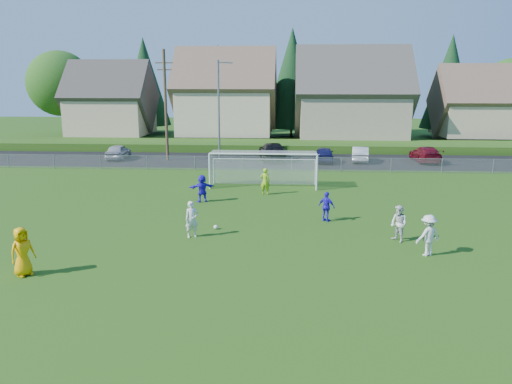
{
  "coord_description": "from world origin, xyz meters",
  "views": [
    {
      "loc": [
        1.75,
        -18.27,
        7.36
      ],
      "look_at": [
        0.0,
        8.0,
        1.4
      ],
      "focal_mm": 35.0,
      "sensor_mm": 36.0,
      "label": 1
    }
  ],
  "objects_px": {
    "player_white_c": "(428,235)",
    "player_white_b": "(399,224)",
    "car_e": "(324,154)",
    "car_g": "(426,154)",
    "player_blue_a": "(327,207)",
    "car_f": "(360,154)",
    "player_blue_b": "(202,188)",
    "soccer_ball": "(216,227)",
    "goalkeeper": "(265,181)",
    "player_white_a": "(192,219)",
    "car_a": "(118,152)",
    "referee": "(22,252)",
    "car_d": "(273,151)",
    "soccer_goal": "(264,163)"
  },
  "relations": [
    {
      "from": "player_white_a",
      "to": "player_blue_b",
      "type": "distance_m",
      "value": 7.03
    },
    {
      "from": "referee",
      "to": "car_a",
      "type": "distance_m",
      "value": 29.04
    },
    {
      "from": "player_white_a",
      "to": "player_white_b",
      "type": "xyz_separation_m",
      "value": [
        9.66,
        -0.04,
        -0.02
      ]
    },
    {
      "from": "soccer_ball",
      "to": "goalkeeper",
      "type": "relative_size",
      "value": 0.13
    },
    {
      "from": "player_white_b",
      "to": "car_d",
      "type": "relative_size",
      "value": 0.31
    },
    {
      "from": "car_e",
      "to": "car_g",
      "type": "bearing_deg",
      "value": -174.24
    },
    {
      "from": "car_g",
      "to": "goalkeeper",
      "type": "bearing_deg",
      "value": 44.12
    },
    {
      "from": "car_e",
      "to": "player_white_c",
      "type": "bearing_deg",
      "value": 97.86
    },
    {
      "from": "player_blue_b",
      "to": "car_g",
      "type": "distance_m",
      "value": 24.16
    },
    {
      "from": "player_white_c",
      "to": "player_blue_b",
      "type": "distance_m",
      "value": 14.29
    },
    {
      "from": "soccer_ball",
      "to": "player_blue_a",
      "type": "bearing_deg",
      "value": 18.05
    },
    {
      "from": "goalkeeper",
      "to": "car_f",
      "type": "height_order",
      "value": "goalkeeper"
    },
    {
      "from": "player_white_b",
      "to": "car_f",
      "type": "height_order",
      "value": "player_white_b"
    },
    {
      "from": "car_e",
      "to": "car_f",
      "type": "bearing_deg",
      "value": -168.54
    },
    {
      "from": "soccer_ball",
      "to": "car_a",
      "type": "distance_m",
      "value": 25.23
    },
    {
      "from": "referee",
      "to": "car_d",
      "type": "bearing_deg",
      "value": 17.69
    },
    {
      "from": "player_white_a",
      "to": "player_white_b",
      "type": "relative_size",
      "value": 1.02
    },
    {
      "from": "player_white_c",
      "to": "goalkeeper",
      "type": "relative_size",
      "value": 1.03
    },
    {
      "from": "referee",
      "to": "car_d",
      "type": "height_order",
      "value": "referee"
    },
    {
      "from": "player_white_b",
      "to": "player_blue_b",
      "type": "height_order",
      "value": "player_white_b"
    },
    {
      "from": "referee",
      "to": "player_blue_b",
      "type": "xyz_separation_m",
      "value": [
        4.81,
        12.14,
        -0.11
      ]
    },
    {
      "from": "player_white_a",
      "to": "car_f",
      "type": "xyz_separation_m",
      "value": [
        11.07,
        23.32,
        -0.2
      ]
    },
    {
      "from": "player_white_c",
      "to": "player_white_b",
      "type": "bearing_deg",
      "value": -91.04
    },
    {
      "from": "player_blue_a",
      "to": "car_f",
      "type": "distance_m",
      "value": 20.64
    },
    {
      "from": "player_white_a",
      "to": "player_white_b",
      "type": "height_order",
      "value": "player_white_a"
    },
    {
      "from": "player_white_a",
      "to": "car_g",
      "type": "xyz_separation_m",
      "value": [
        16.99,
        23.43,
        -0.17
      ]
    },
    {
      "from": "car_e",
      "to": "player_white_a",
      "type": "bearing_deg",
      "value": 72.64
    },
    {
      "from": "player_blue_b",
      "to": "goalkeeper",
      "type": "distance_m",
      "value": 4.38
    },
    {
      "from": "player_white_a",
      "to": "car_g",
      "type": "height_order",
      "value": "player_white_a"
    },
    {
      "from": "player_white_b",
      "to": "soccer_goal",
      "type": "distance_m",
      "value": 13.71
    },
    {
      "from": "player_white_a",
      "to": "player_blue_a",
      "type": "height_order",
      "value": "player_white_a"
    },
    {
      "from": "player_white_a",
      "to": "goalkeeper",
      "type": "relative_size",
      "value": 1.0
    },
    {
      "from": "player_white_b",
      "to": "car_f",
      "type": "xyz_separation_m",
      "value": [
        1.41,
        23.36,
        -0.18
      ]
    },
    {
      "from": "soccer_ball",
      "to": "player_white_c",
      "type": "relative_size",
      "value": 0.12
    },
    {
      "from": "referee",
      "to": "car_d",
      "type": "relative_size",
      "value": 0.34
    },
    {
      "from": "goalkeeper",
      "to": "player_blue_a",
      "type": "bearing_deg",
      "value": 125.37
    },
    {
      "from": "car_g",
      "to": "car_d",
      "type": "bearing_deg",
      "value": -1.66
    },
    {
      "from": "player_blue_b",
      "to": "car_f",
      "type": "distance_m",
      "value": 20.14
    },
    {
      "from": "soccer_ball",
      "to": "referee",
      "type": "xyz_separation_m",
      "value": [
        -6.46,
        -6.49,
        0.85
      ]
    },
    {
      "from": "player_blue_b",
      "to": "car_e",
      "type": "bearing_deg",
      "value": -141.01
    },
    {
      "from": "player_white_b",
      "to": "referee",
      "type": "bearing_deg",
      "value": -102.38
    },
    {
      "from": "player_blue_b",
      "to": "player_white_c",
      "type": "bearing_deg",
      "value": 119.03
    },
    {
      "from": "car_a",
      "to": "car_f",
      "type": "xyz_separation_m",
      "value": [
        22.62,
        0.06,
        -0.01
      ]
    },
    {
      "from": "player_white_a",
      "to": "player_white_c",
      "type": "distance_m",
      "value": 10.67
    },
    {
      "from": "player_white_a",
      "to": "car_g",
      "type": "bearing_deg",
      "value": 27.22
    },
    {
      "from": "player_white_b",
      "to": "car_a",
      "type": "xyz_separation_m",
      "value": [
        -21.21,
        23.3,
        -0.16
      ]
    },
    {
      "from": "player_blue_b",
      "to": "car_d",
      "type": "distance_m",
      "value": 16.93
    },
    {
      "from": "referee",
      "to": "player_blue_a",
      "type": "xyz_separation_m",
      "value": [
        12.11,
        8.33,
        -0.16
      ]
    },
    {
      "from": "car_a",
      "to": "referee",
      "type": "bearing_deg",
      "value": 99.62
    },
    {
      "from": "player_blue_a",
      "to": "player_blue_b",
      "type": "height_order",
      "value": "player_blue_b"
    }
  ]
}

